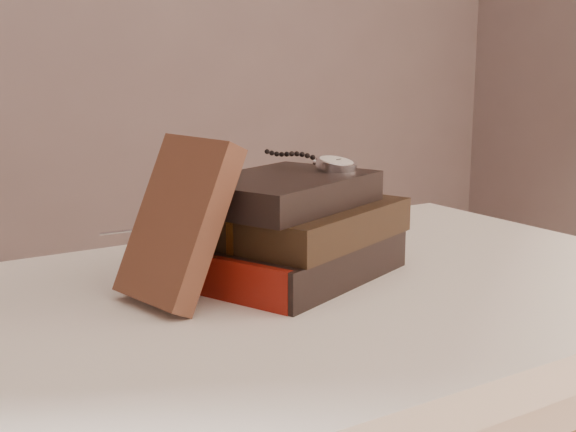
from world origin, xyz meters
TOP-DOWN VIEW (x-y plane):
  - table at (0.00, 0.35)m, footprint 1.00×0.60m
  - book_stack at (0.04, 0.39)m, footprint 0.29×0.24m
  - journal at (-0.12, 0.38)m, footprint 0.12×0.13m
  - pocket_watch at (0.11, 0.41)m, footprint 0.07×0.16m
  - eyeglasses at (-0.07, 0.44)m, footprint 0.14×0.15m

SIDE VIEW (x-z plane):
  - table at x=0.00m, z-range 0.28..1.03m
  - book_stack at x=0.04m, z-range 0.75..0.87m
  - eyeglasses at x=-0.07m, z-range 0.79..0.84m
  - journal at x=-0.12m, z-range 0.75..0.92m
  - pocket_watch at x=0.11m, z-range 0.87..0.89m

